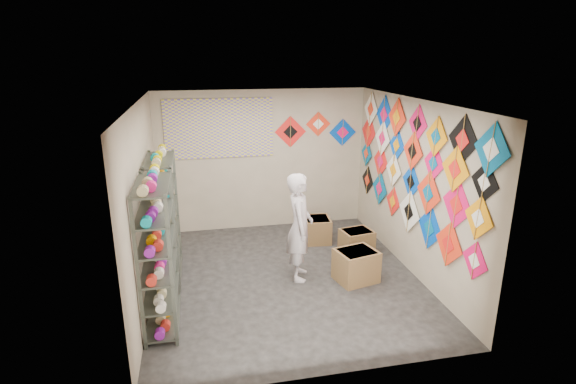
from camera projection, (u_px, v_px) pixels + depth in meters
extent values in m
plane|color=black|center=(286.00, 278.00, 6.97)|extent=(4.50, 4.50, 0.00)
plane|color=tan|center=(262.00, 161.00, 8.67)|extent=(4.00, 0.00, 4.00)
plane|color=tan|center=(330.00, 262.00, 4.46)|extent=(4.00, 0.00, 4.00)
plane|color=tan|center=(143.00, 204.00, 6.18)|extent=(0.00, 4.50, 4.50)
plane|color=tan|center=(412.00, 187.00, 6.96)|extent=(0.00, 4.50, 4.50)
plane|color=#696258|center=(285.00, 102.00, 6.17)|extent=(4.50, 4.50, 0.00)
cube|color=#4C5147|center=(158.00, 255.00, 5.54)|extent=(0.40, 1.10, 1.90)
cube|color=#4C5147|center=(164.00, 219.00, 6.76)|extent=(0.40, 1.10, 1.90)
cylinder|color=#FA1F84|center=(155.00, 266.00, 5.07)|extent=(0.12, 0.10, 0.12)
cylinder|color=#FC9B01|center=(156.00, 258.00, 5.25)|extent=(0.12, 0.10, 0.12)
cylinder|color=yellow|center=(157.00, 251.00, 5.43)|extent=(0.12, 0.10, 0.12)
cylinder|color=white|center=(158.00, 245.00, 5.61)|extent=(0.12, 0.10, 0.12)
cylinder|color=red|center=(159.00, 239.00, 5.79)|extent=(0.12, 0.10, 0.12)
cylinder|color=#871799|center=(160.00, 233.00, 5.97)|extent=(0.12, 0.10, 0.12)
cylinder|color=#CCBA7F|center=(162.00, 224.00, 6.28)|extent=(0.12, 0.10, 0.12)
cylinder|color=#0B99A6|center=(162.00, 220.00, 6.46)|extent=(0.12, 0.10, 0.12)
cylinder|color=#FA1F84|center=(163.00, 215.00, 6.64)|extent=(0.12, 0.10, 0.12)
cylinder|color=#FC9B01|center=(164.00, 211.00, 6.82)|extent=(0.12, 0.10, 0.12)
cylinder|color=yellow|center=(165.00, 207.00, 7.00)|extent=(0.12, 0.10, 0.12)
cylinder|color=white|center=(165.00, 203.00, 7.18)|extent=(0.12, 0.10, 0.12)
cube|color=#EA0D57|center=(475.00, 261.00, 5.44)|extent=(0.01, 0.51, 0.51)
cube|color=#FB3315|center=(449.00, 244.00, 5.96)|extent=(0.02, 0.64, 0.64)
cube|color=#0145C0|center=(430.00, 228.00, 6.46)|extent=(0.03, 0.66, 0.66)
cube|color=white|center=(409.00, 212.00, 7.03)|extent=(0.01, 0.68, 0.68)
cube|color=red|center=(393.00, 201.00, 7.64)|extent=(0.03, 0.52, 0.52)
cube|color=#015D8E|center=(379.00, 188.00, 8.13)|extent=(0.02, 0.62, 0.62)
cube|color=black|center=(368.00, 180.00, 8.72)|extent=(0.01, 0.56, 0.56)
cube|color=orange|center=(479.00, 218.00, 5.28)|extent=(0.04, 0.55, 0.55)
cube|color=#EA0D57|center=(457.00, 205.00, 5.75)|extent=(0.03, 0.66, 0.66)
cube|color=#FB3315|center=(428.00, 193.00, 6.40)|extent=(0.01, 0.66, 0.66)
cube|color=#0145C0|center=(411.00, 182.00, 6.94)|extent=(0.01, 0.57, 0.57)
cube|color=white|center=(393.00, 170.00, 7.50)|extent=(0.01, 0.57, 0.57)
cube|color=red|center=(381.00, 161.00, 8.05)|extent=(0.04, 0.61, 0.61)
cube|color=#015D8E|center=(366.00, 153.00, 8.64)|extent=(0.03, 0.51, 0.51)
cube|color=black|center=(485.00, 182.00, 5.16)|extent=(0.01, 0.52, 0.52)
cube|color=orange|center=(455.00, 169.00, 5.70)|extent=(0.01, 0.62, 0.62)
cube|color=#EA0D57|center=(434.00, 163.00, 6.24)|extent=(0.03, 0.53, 0.53)
cube|color=#FB3315|center=(413.00, 151.00, 6.79)|extent=(0.02, 0.61, 0.61)
cube|color=#0145C0|center=(397.00, 145.00, 7.36)|extent=(0.03, 0.54, 0.54)
cube|color=white|center=(382.00, 138.00, 7.86)|extent=(0.03, 0.61, 0.61)
cube|color=red|center=(369.00, 132.00, 8.52)|extent=(0.04, 0.66, 0.66)
cube|color=#015D8E|center=(492.00, 150.00, 4.97)|extent=(0.04, 0.64, 0.64)
cube|color=black|center=(463.00, 140.00, 5.53)|extent=(0.01, 0.65, 0.65)
cube|color=orange|center=(436.00, 137.00, 6.10)|extent=(0.03, 0.56, 0.56)
cube|color=#EA0D57|center=(418.00, 123.00, 6.62)|extent=(0.02, 0.57, 0.57)
cube|color=#FB3315|center=(397.00, 117.00, 7.25)|extent=(0.03, 0.63, 0.63)
cube|color=#0145C0|center=(384.00, 115.00, 7.77)|extent=(0.01, 0.69, 0.69)
cube|color=white|center=(371.00, 109.00, 8.29)|extent=(0.03, 0.63, 0.63)
cube|color=red|center=(290.00, 132.00, 8.60)|extent=(0.61, 0.02, 0.61)
cube|color=#FB3315|center=(318.00, 124.00, 8.67)|extent=(0.48, 0.02, 0.48)
cube|color=#0145C0|center=(343.00, 132.00, 8.82)|extent=(0.55, 0.02, 0.55)
cube|color=#6954B7|center=(219.00, 129.00, 8.30)|extent=(2.00, 0.01, 1.10)
imported|color=beige|center=(300.00, 227.00, 6.76)|extent=(0.78, 0.65, 1.67)
cube|color=brown|center=(356.00, 266.00, 6.83)|extent=(0.69, 0.61, 0.49)
cube|color=brown|center=(357.00, 242.00, 7.77)|extent=(0.58, 0.50, 0.42)
cube|color=brown|center=(317.00, 230.00, 8.27)|extent=(0.51, 0.56, 0.45)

